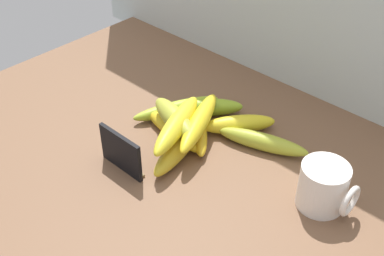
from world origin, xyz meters
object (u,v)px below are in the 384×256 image
(banana_9, at_px, (178,125))
(coffee_mug, at_px, (324,187))
(banana_6, at_px, (208,107))
(banana_4, at_px, (177,108))
(banana_8, at_px, (175,119))
(banana_3, at_px, (199,132))
(chalkboard_sign, at_px, (121,153))
(banana_2, at_px, (239,124))
(banana_5, at_px, (263,142))
(banana_7, at_px, (199,122))
(banana_1, at_px, (172,130))
(banana_0, at_px, (181,145))

(banana_9, bearing_deg, coffee_mug, 12.13)
(coffee_mug, bearing_deg, banana_6, 168.35)
(banana_6, height_order, banana_9, banana_9)
(banana_4, distance_m, banana_8, 0.10)
(banana_3, bearing_deg, banana_8, -132.17)
(chalkboard_sign, height_order, banana_2, chalkboard_sign)
(banana_5, distance_m, banana_6, 0.16)
(banana_3, bearing_deg, banana_9, -98.21)
(chalkboard_sign, bearing_deg, banana_9, 72.62)
(banana_7, xyz_separation_m, banana_8, (-0.04, -0.03, 0.00))
(banana_2, bearing_deg, coffee_mug, -15.12)
(banana_4, relative_size, banana_6, 1.31)
(banana_1, height_order, banana_2, banana_2)
(coffee_mug, distance_m, banana_4, 0.39)
(banana_5, xyz_separation_m, banana_7, (-0.11, -0.07, 0.03))
(banana_8, distance_m, banana_9, 0.03)
(chalkboard_sign, relative_size, banana_1, 0.60)
(banana_1, distance_m, banana_3, 0.06)
(banana_3, distance_m, banana_4, 0.10)
(banana_2, bearing_deg, banana_4, -162.33)
(banana_0, relative_size, banana_4, 1.00)
(banana_5, relative_size, banana_6, 1.22)
(banana_4, height_order, banana_5, banana_5)
(chalkboard_sign, height_order, banana_3, chalkboard_sign)
(coffee_mug, bearing_deg, banana_3, -178.16)
(banana_4, xyz_separation_m, banana_6, (0.05, 0.05, 0.00))
(coffee_mug, relative_size, banana_1, 0.55)
(banana_7, bearing_deg, banana_8, -145.03)
(banana_0, xyz_separation_m, banana_2, (0.04, 0.14, -0.00))
(banana_3, height_order, banana_6, banana_6)
(banana_2, bearing_deg, banana_8, -125.34)
(coffee_mug, distance_m, banana_5, 0.18)
(banana_3, height_order, banana_9, banana_9)
(coffee_mug, bearing_deg, banana_2, 164.88)
(banana_0, xyz_separation_m, banana_3, (-0.01, 0.06, -0.00))
(banana_6, bearing_deg, banana_4, -137.15)
(banana_2, relative_size, banana_7, 0.77)
(banana_0, height_order, banana_9, banana_9)
(banana_2, xyz_separation_m, banana_9, (-0.05, -0.13, 0.04))
(chalkboard_sign, distance_m, coffee_mug, 0.38)
(coffee_mug, relative_size, banana_9, 0.50)
(banana_5, height_order, banana_6, banana_6)
(banana_3, bearing_deg, banana_2, 58.51)
(banana_2, distance_m, banana_9, 0.15)
(banana_3, xyz_separation_m, banana_7, (0.01, -0.01, 0.04))
(chalkboard_sign, xyz_separation_m, banana_9, (0.04, 0.12, 0.02))
(banana_0, bearing_deg, banana_2, 73.59)
(banana_2, xyz_separation_m, banana_5, (0.07, -0.01, -0.00))
(banana_1, distance_m, banana_2, 0.14)
(banana_0, xyz_separation_m, banana_4, (-0.10, 0.09, -0.00))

